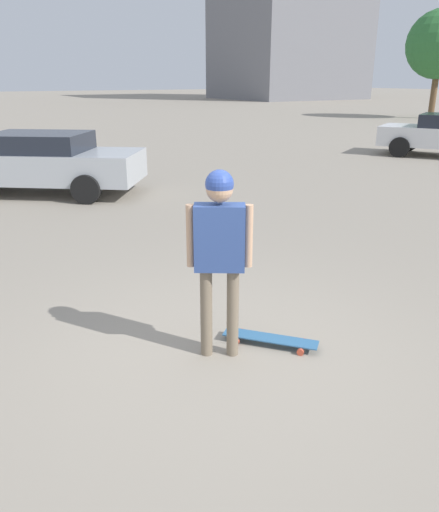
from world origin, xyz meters
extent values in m
plane|color=gray|center=(0.00, 0.00, 0.00)|extent=(220.00, 220.00, 0.00)
cylinder|color=#7A6B56|center=(-0.11, 0.06, 0.44)|extent=(0.11, 0.11, 0.87)
cylinder|color=#7A6B56|center=(0.11, -0.06, 0.44)|extent=(0.11, 0.11, 0.87)
cube|color=#334C8C|center=(0.00, 0.00, 1.17)|extent=(0.49, 0.41, 0.60)
cylinder|color=tan|center=(-0.22, 0.14, 1.19)|extent=(0.07, 0.07, 0.57)
cylinder|color=tan|center=(0.22, -0.14, 1.19)|extent=(0.07, 0.07, 0.57)
sphere|color=tan|center=(0.00, 0.00, 1.61)|extent=(0.24, 0.24, 0.24)
sphere|color=#2D4799|center=(0.00, 0.00, 1.65)|extent=(0.25, 0.25, 0.25)
cube|color=#336693|center=(0.52, -0.11, 0.07)|extent=(0.76, 0.83, 0.01)
cylinder|color=#D14C33|center=(0.23, 0.06, 0.03)|extent=(0.07, 0.07, 0.07)
cylinder|color=#D14C33|center=(0.39, 0.20, 0.03)|extent=(0.07, 0.07, 0.07)
cylinder|color=#D14C33|center=(0.65, -0.42, 0.03)|extent=(0.07, 0.07, 0.07)
cylinder|color=#D14C33|center=(0.81, -0.28, 0.03)|extent=(0.07, 0.07, 0.07)
cube|color=#ADB2B7|center=(0.04, 8.27, 0.64)|extent=(4.85, 4.21, 0.65)
cube|color=#1E232D|center=(0.13, 8.20, 1.16)|extent=(2.65, 2.54, 0.40)
cylinder|color=black|center=(0.69, 6.70, 0.31)|extent=(0.62, 0.53, 0.62)
cylinder|color=black|center=(1.74, 8.13, 0.31)|extent=(0.62, 0.53, 0.62)
cylinder|color=black|center=(11.66, 7.90, 0.33)|extent=(0.51, 0.68, 0.66)
cylinder|color=black|center=(13.23, 8.81, 0.33)|extent=(0.51, 0.68, 0.66)
cube|color=slate|center=(40.33, 51.19, 11.01)|extent=(15.94, 14.55, 22.03)
cylinder|color=brown|center=(27.36, 18.78, 1.53)|extent=(0.39, 0.39, 3.07)
camera|label=1|loc=(-2.14, -3.63, 2.50)|focal=35.00mm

